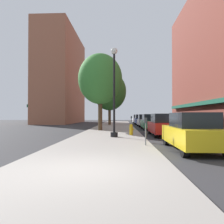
{
  "coord_description": "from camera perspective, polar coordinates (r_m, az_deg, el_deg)",
  "views": [
    {
      "loc": [
        0.91,
        -5.62,
        1.55
      ],
      "look_at": [
        0.01,
        14.71,
        1.85
      ],
      "focal_mm": 34.55,
      "sensor_mm": 36.0,
      "label": 1
    }
  ],
  "objects": [
    {
      "name": "car_green",
      "position": [
        23.44,
        10.12,
        -2.64
      ],
      "size": [
        1.8,
        4.3,
        1.66
      ],
      "rotation": [
        0.0,
        0.0,
        -0.01
      ],
      "color": "black",
      "rests_on": "ground"
    },
    {
      "name": "parking_meter_far",
      "position": [
        25.16,
        5.13,
        -2.21
      ],
      "size": [
        0.14,
        0.09,
        1.31
      ],
      "color": "slate",
      "rests_on": "sidewalk_slab"
    },
    {
      "name": "car_white",
      "position": [
        41.3,
        6.83,
        -1.87
      ],
      "size": [
        1.8,
        4.3,
        1.66
      ],
      "rotation": [
        0.0,
        0.0,
        0.0
      ],
      "color": "black",
      "rests_on": "ground"
    },
    {
      "name": "tree_mid",
      "position": [
        32.43,
        -0.65,
        5.47
      ],
      "size": [
        4.98,
        4.98,
        7.87
      ],
      "color": "#4C3823",
      "rests_on": "sidewalk_slab"
    },
    {
      "name": "ground_plane",
      "position": [
        23.87,
        10.0,
        -4.55
      ],
      "size": [
        90.0,
        90.0,
        0.0
      ],
      "primitive_type": "plane",
      "color": "#2D2D30"
    },
    {
      "name": "building_far_background",
      "position": [
        44.86,
        -13.07,
        8.6
      ],
      "size": [
        6.8,
        18.0,
        17.83
      ],
      "color": "#9E6047",
      "rests_on": "ground"
    },
    {
      "name": "fire_hydrant",
      "position": [
        15.67,
        5.1,
        -4.61
      ],
      "size": [
        0.33,
        0.26,
        0.79
      ],
      "color": "gold",
      "rests_on": "sidewalk_slab"
    },
    {
      "name": "parking_meter_near",
      "position": [
        10.35,
        8.88,
        -4.15
      ],
      "size": [
        0.14,
        0.09,
        1.31
      ],
      "color": "slate",
      "rests_on": "sidewalk_slab"
    },
    {
      "name": "lamppost",
      "position": [
        14.28,
        0.57,
        5.81
      ],
      "size": [
        0.48,
        0.48,
        5.9
      ],
      "color": "black",
      "rests_on": "sidewalk_slab"
    },
    {
      "name": "car_yellow",
      "position": [
        10.09,
        20.44,
        -4.99
      ],
      "size": [
        1.8,
        4.3,
        1.66
      ],
      "rotation": [
        0.0,
        0.0,
        0.01
      ],
      "color": "black",
      "rests_on": "ground"
    },
    {
      "name": "car_silver",
      "position": [
        29.34,
        8.58,
        -2.28
      ],
      "size": [
        1.8,
        4.3,
        1.66
      ],
      "rotation": [
        0.0,
        0.0,
        0.03
      ],
      "color": "black",
      "rests_on": "ground"
    },
    {
      "name": "car_red",
      "position": [
        16.47,
        13.37,
        -3.39
      ],
      "size": [
        1.8,
        4.3,
        1.66
      ],
      "rotation": [
        0.0,
        0.0,
        0.03
      ],
      "color": "black",
      "rests_on": "ground"
    },
    {
      "name": "tree_near",
      "position": [
        20.78,
        -3.13,
        8.68
      ],
      "size": [
        4.19,
        4.19,
        7.29
      ],
      "color": "#4C3823",
      "rests_on": "sidewalk_slab"
    },
    {
      "name": "car_blue",
      "position": [
        35.66,
        7.51,
        -2.03
      ],
      "size": [
        1.8,
        4.3,
        1.66
      ],
      "rotation": [
        0.0,
        0.0,
        0.01
      ],
      "color": "black",
      "rests_on": "ground"
    },
    {
      "name": "sidewalk_slab",
      "position": [
        24.68,
        0.42,
        -4.3
      ],
      "size": [
        4.8,
        50.0,
        0.12
      ],
      "primitive_type": "cube",
      "color": "gray",
      "rests_on": "ground"
    }
  ]
}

